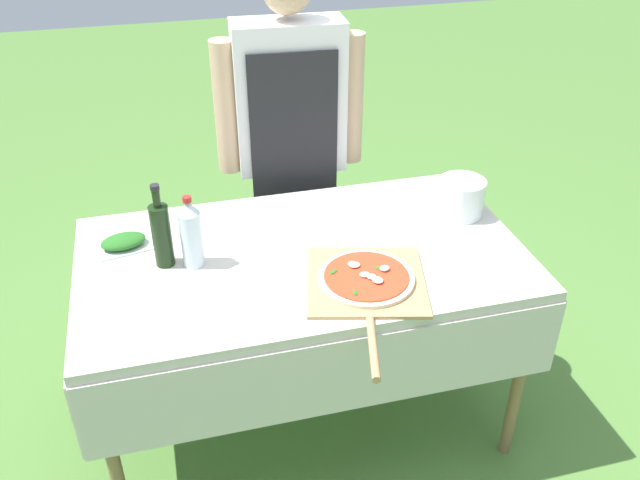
{
  "coord_description": "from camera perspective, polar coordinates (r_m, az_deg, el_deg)",
  "views": [
    {
      "loc": [
        -0.41,
        -1.82,
        2.0
      ],
      "look_at": [
        0.06,
        0.0,
        0.8
      ],
      "focal_mm": 38.0,
      "sensor_mm": 36.0,
      "label": 1
    }
  ],
  "objects": [
    {
      "name": "pizza_on_peel",
      "position": [
        2.09,
        3.93,
        -3.55
      ],
      "size": [
        0.44,
        0.64,
        0.05
      ],
      "rotation": [
        0.0,
        0.0,
        -0.25
      ],
      "color": "tan",
      "rests_on": "prep_table"
    },
    {
      "name": "herb_container",
      "position": [
        2.35,
        -16.22,
        -0.17
      ],
      "size": [
        0.19,
        0.14,
        0.04
      ],
      "rotation": [
        0.0,
        0.0,
        0.19
      ],
      "color": "silver",
      "rests_on": "prep_table"
    },
    {
      "name": "oil_bottle",
      "position": [
        2.18,
        -13.2,
        0.53
      ],
      "size": [
        0.06,
        0.06,
        0.29
      ],
      "color": "black",
      "rests_on": "prep_table"
    },
    {
      "name": "mixing_tub",
      "position": [
        2.48,
        11.79,
        3.55
      ],
      "size": [
        0.17,
        0.17,
        0.13
      ],
      "primitive_type": "cylinder",
      "color": "silver",
      "rests_on": "prep_table"
    },
    {
      "name": "prep_table",
      "position": [
        2.28,
        -1.49,
        -2.71
      ],
      "size": [
        1.48,
        0.84,
        0.76
      ],
      "color": "beige",
      "rests_on": "ground"
    },
    {
      "name": "ground_plane",
      "position": [
        2.73,
        -1.28,
        -14.43
      ],
      "size": [
        12.0,
        12.0,
        0.0
      ],
      "primitive_type": "plane",
      "color": "#517F38"
    },
    {
      "name": "water_bottle",
      "position": [
        2.16,
        -10.81,
        0.57
      ],
      "size": [
        0.07,
        0.07,
        0.25
      ],
      "color": "silver",
      "rests_on": "prep_table"
    },
    {
      "name": "person_cook",
      "position": [
        2.71,
        -2.49,
        8.96
      ],
      "size": [
        0.58,
        0.21,
        1.55
      ],
      "rotation": [
        0.0,
        0.0,
        3.08
      ],
      "color": "#333D56",
      "rests_on": "ground"
    }
  ]
}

